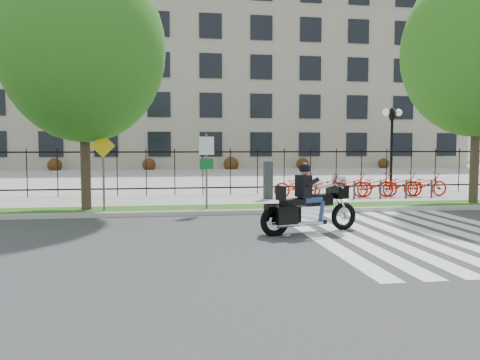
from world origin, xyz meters
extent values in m
plane|color=#363639|center=(0.00, 0.00, 0.00)|extent=(120.00, 120.00, 0.00)
cube|color=#B2B0A8|center=(0.00, 4.10, 0.07)|extent=(60.00, 0.20, 0.15)
cube|color=#234F13|center=(0.00, 4.95, 0.07)|extent=(60.00, 1.50, 0.15)
cube|color=gray|center=(0.00, 7.45, 0.07)|extent=(60.00, 3.50, 0.15)
cube|color=gray|center=(0.00, 25.00, 0.05)|extent=(80.00, 34.00, 0.10)
cube|color=gray|center=(0.00, 45.00, 10.00)|extent=(60.00, 20.00, 20.00)
cylinder|color=black|center=(10.00, 12.00, 2.00)|extent=(0.14, 0.14, 4.00)
cylinder|color=black|center=(10.00, 12.00, 3.90)|extent=(0.06, 0.70, 0.70)
sphere|color=white|center=(9.65, 12.00, 4.00)|extent=(0.36, 0.36, 0.36)
sphere|color=white|center=(10.35, 12.00, 4.00)|extent=(0.36, 0.36, 0.36)
cylinder|color=#35261D|center=(-4.12, 4.95, 1.98)|extent=(0.32, 0.32, 3.66)
ellipsoid|color=#1B5B14|center=(-4.12, 4.95, 5.40)|extent=(5.30, 5.30, 6.09)
cylinder|color=#35261D|center=(9.80, 4.95, 2.12)|extent=(0.32, 0.32, 3.94)
ellipsoid|color=#1B5B14|center=(9.80, 4.95, 5.73)|extent=(5.48, 5.48, 6.30)
cube|color=#2D2D33|center=(2.46, 7.20, 0.90)|extent=(0.35, 0.25, 1.50)
imported|color=#CB1000|center=(3.66, 7.20, 0.65)|extent=(1.91, 0.67, 1.00)
cylinder|color=#2D2D33|center=(3.66, 6.70, 0.50)|extent=(0.08, 0.08, 0.70)
imported|color=#CB1000|center=(4.76, 7.20, 0.65)|extent=(1.91, 0.67, 1.00)
cylinder|color=#2D2D33|center=(4.76, 6.70, 0.50)|extent=(0.08, 0.08, 0.70)
imported|color=#CB1000|center=(5.86, 7.20, 0.65)|extent=(1.91, 0.67, 1.00)
cylinder|color=#2D2D33|center=(5.86, 6.70, 0.50)|extent=(0.08, 0.08, 0.70)
imported|color=#CB1000|center=(6.96, 7.20, 0.65)|extent=(1.91, 0.67, 1.00)
cylinder|color=#2D2D33|center=(6.96, 6.70, 0.50)|extent=(0.08, 0.08, 0.70)
imported|color=#CB1000|center=(8.06, 7.20, 0.65)|extent=(1.91, 0.67, 1.00)
cylinder|color=#2D2D33|center=(8.06, 6.70, 0.50)|extent=(0.08, 0.08, 0.70)
imported|color=#CB1000|center=(9.16, 7.20, 0.65)|extent=(1.91, 0.67, 1.00)
cylinder|color=#2D2D33|center=(9.16, 6.70, 0.50)|extent=(0.08, 0.08, 0.70)
cylinder|color=#59595B|center=(-0.18, 4.60, 1.40)|extent=(0.07, 0.07, 2.50)
cube|color=white|center=(-0.18, 4.56, 2.25)|extent=(0.50, 0.03, 0.60)
cube|color=#0C6626|center=(-0.18, 4.56, 1.65)|extent=(0.45, 0.03, 0.35)
cylinder|color=#59595B|center=(-3.51, 4.60, 1.35)|extent=(0.07, 0.07, 2.40)
cube|color=yellow|center=(-3.51, 4.56, 2.25)|extent=(0.78, 0.03, 0.78)
torus|color=black|center=(3.19, 0.84, 0.37)|extent=(0.76, 0.33, 0.75)
torus|color=black|center=(1.20, 0.30, 0.37)|extent=(0.81, 0.36, 0.79)
cube|color=black|center=(2.98, 0.78, 1.03)|extent=(0.47, 0.66, 0.32)
cube|color=#26262B|center=(3.05, 0.80, 1.28)|extent=(0.30, 0.57, 0.33)
cube|color=silver|center=(2.14, 0.56, 0.49)|extent=(0.72, 0.52, 0.43)
cube|color=black|center=(2.45, 0.64, 0.84)|extent=(0.67, 0.51, 0.28)
cube|color=black|center=(1.77, 0.46, 0.82)|extent=(0.83, 0.57, 0.15)
cube|color=black|center=(1.36, 0.35, 1.06)|extent=(0.20, 0.38, 0.37)
cube|color=black|center=(1.44, 0.03, 0.54)|extent=(0.57, 0.31, 0.43)
cube|color=black|center=(1.27, 0.66, 0.54)|extent=(0.57, 0.31, 0.43)
cube|color=black|center=(1.98, 0.51, 1.21)|extent=(0.36, 0.49, 0.56)
sphere|color=tan|center=(2.02, 0.52, 1.62)|extent=(0.25, 0.25, 0.25)
sphere|color=black|center=(2.02, 0.52, 1.67)|extent=(0.29, 0.29, 0.29)
camera|label=1|loc=(-1.32, -10.95, 2.20)|focal=35.00mm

